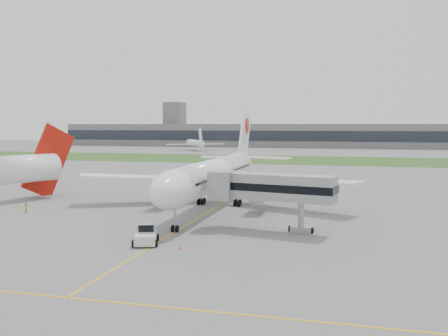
% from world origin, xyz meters
% --- Properties ---
extents(ground, '(600.00, 600.00, 0.00)m').
position_xyz_m(ground, '(0.00, 0.00, 0.00)').
color(ground, gray).
rests_on(ground, ground).
extents(apron_markings, '(70.00, 70.00, 0.04)m').
position_xyz_m(apron_markings, '(0.00, -5.00, 0.00)').
color(apron_markings, yellow).
rests_on(apron_markings, ground).
extents(grass_strip, '(600.00, 50.00, 0.02)m').
position_xyz_m(grass_strip, '(0.00, 120.00, 0.01)').
color(grass_strip, '#2A471A').
rests_on(grass_strip, ground).
extents(terminal_building, '(320.00, 22.30, 14.00)m').
position_xyz_m(terminal_building, '(0.00, 229.87, 7.00)').
color(terminal_building, gray).
rests_on(terminal_building, ground).
extents(control_tower, '(12.00, 12.00, 56.00)m').
position_xyz_m(control_tower, '(-90.00, 232.00, 0.00)').
color(control_tower, gray).
rests_on(control_tower, ground).
extents(airliner, '(48.13, 53.95, 17.88)m').
position_xyz_m(airliner, '(0.00, 4.87, 5.66)').
color(airliner, white).
rests_on(airliner, ground).
extents(pushback_tug, '(3.89, 4.75, 2.15)m').
position_xyz_m(pushback_tug, '(-1.13, -21.60, 0.99)').
color(pushback_tug, silver).
rests_on(pushback_tug, ground).
extents(jet_bridge, '(16.65, 6.41, 7.59)m').
position_xyz_m(jet_bridge, '(11.28, -11.08, 5.62)').
color(jet_bridge, '#AAAAAC').
rests_on(jet_bridge, ground).
extents(safety_cone_left, '(0.38, 0.38, 0.52)m').
position_xyz_m(safety_cone_left, '(-1.69, -19.16, 0.26)').
color(safety_cone_left, '#FF520D').
rests_on(safety_cone_left, ground).
extents(safety_cone_right, '(0.36, 0.36, 0.49)m').
position_xyz_m(safety_cone_right, '(3.68, -23.27, 0.25)').
color(safety_cone_right, '#FF520D').
rests_on(safety_cone_right, ground).
extents(ground_crew_near, '(0.71, 0.58, 1.67)m').
position_xyz_m(ground_crew_near, '(-3.05, -19.37, 0.84)').
color(ground_crew_near, '#A1E526').
rests_on(ground_crew_near, ground).
extents(ground_crew_far, '(0.87, 0.92, 1.52)m').
position_xyz_m(ground_crew_far, '(-27.37, -7.35, 0.76)').
color(ground_crew_far, '#BBE526').
rests_on(ground_crew_far, ground).
extents(neighbor_aircraft, '(9.16, 18.12, 14.77)m').
position_xyz_m(neighbor_aircraft, '(-35.37, 5.14, 5.85)').
color(neighbor_aircraft, '#B8170A').
rests_on(neighbor_aircraft, ground).
extents(distant_aircraft_left, '(40.31, 39.14, 11.72)m').
position_xyz_m(distant_aircraft_left, '(-58.23, 175.85, 0.00)').
color(distant_aircraft_left, white).
rests_on(distant_aircraft_left, ground).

